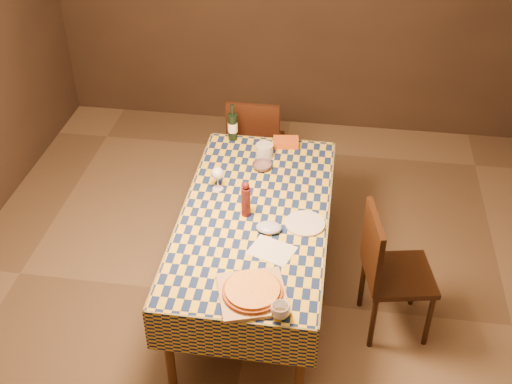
# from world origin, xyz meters

# --- Properties ---
(room) EXTENTS (5.00, 5.10, 2.70)m
(room) POSITION_xyz_m (0.00, 0.00, 1.35)
(room) COLOR brown
(room) RESTS_ON ground
(dining_table) EXTENTS (0.94, 1.84, 0.77)m
(dining_table) POSITION_xyz_m (0.00, 0.00, 0.69)
(dining_table) COLOR brown
(dining_table) RESTS_ON ground
(cutting_board) EXTENTS (0.45, 0.45, 0.02)m
(cutting_board) POSITION_xyz_m (0.09, -0.72, 0.78)
(cutting_board) COLOR tan
(cutting_board) RESTS_ON dining_table
(pizza) EXTENTS (0.36, 0.36, 0.03)m
(pizza) POSITION_xyz_m (0.09, -0.72, 0.81)
(pizza) COLOR brown
(pizza) RESTS_ON cutting_board
(pepper_mill) EXTENTS (0.07, 0.07, 0.25)m
(pepper_mill) POSITION_xyz_m (-0.05, -0.02, 0.89)
(pepper_mill) COLOR #461011
(pepper_mill) RESTS_ON dining_table
(bowl) EXTENTS (0.18, 0.18, 0.04)m
(bowl) POSITION_xyz_m (-0.02, 0.50, 0.79)
(bowl) COLOR #614952
(bowl) RESTS_ON dining_table
(wine_glass) EXTENTS (0.08, 0.08, 0.17)m
(wine_glass) POSITION_xyz_m (-0.28, 0.23, 0.89)
(wine_glass) COLOR silver
(wine_glass) RESTS_ON dining_table
(wine_bottle) EXTENTS (0.09, 0.09, 0.29)m
(wine_bottle) POSITION_xyz_m (-0.29, 0.86, 0.88)
(wine_bottle) COLOR black
(wine_bottle) RESTS_ON dining_table
(deli_tub) EXTENTS (0.14, 0.14, 0.10)m
(deli_tub) POSITION_xyz_m (-0.03, 0.65, 0.82)
(deli_tub) COLOR silver
(deli_tub) RESTS_ON dining_table
(takeout_container) EXTENTS (0.20, 0.15, 0.05)m
(takeout_container) POSITION_xyz_m (0.11, 0.84, 0.79)
(takeout_container) COLOR #B44E17
(takeout_container) RESTS_ON dining_table
(white_plate) EXTENTS (0.27, 0.27, 0.01)m
(white_plate) POSITION_xyz_m (0.32, -0.07, 0.78)
(white_plate) COLOR silver
(white_plate) RESTS_ON dining_table
(tumbler) EXTENTS (0.13, 0.13, 0.08)m
(tumbler) POSITION_xyz_m (0.26, -0.85, 0.81)
(tumbler) COLOR white
(tumbler) RESTS_ON dining_table
(flour_patch) EXTENTS (0.31, 0.27, 0.00)m
(flour_patch) POSITION_xyz_m (0.15, -0.34, 0.77)
(flour_patch) COLOR silver
(flour_patch) RESTS_ON dining_table
(flour_bag) EXTENTS (0.19, 0.17, 0.05)m
(flour_bag) POSITION_xyz_m (0.11, -0.16, 0.79)
(flour_bag) COLOR #9EAACA
(flour_bag) RESTS_ON dining_table
(chair_far) EXTENTS (0.42, 0.43, 0.93)m
(chair_far) POSITION_xyz_m (-0.18, 1.24, 0.52)
(chair_far) COLOR black
(chair_far) RESTS_ON ground
(chair_right) EXTENTS (0.50, 0.49, 0.93)m
(chair_right) POSITION_xyz_m (0.86, -0.11, 0.52)
(chair_right) COLOR black
(chair_right) RESTS_ON ground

